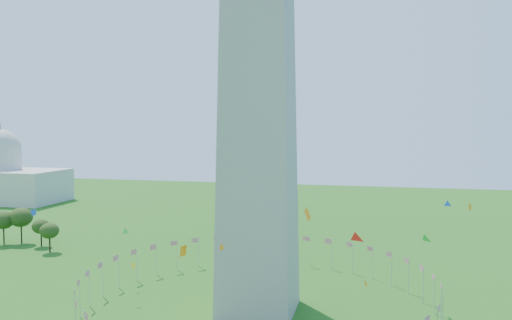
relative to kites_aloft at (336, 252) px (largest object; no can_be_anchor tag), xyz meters
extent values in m
cylinder|color=silver|center=(20.16, 30.06, -17.91)|extent=(0.24, 0.24, 9.00)
cylinder|color=silver|center=(19.55, 37.01, -17.91)|extent=(0.24, 0.24, 9.00)
cylinder|color=silver|center=(17.75, 43.74, -17.91)|extent=(0.24, 0.24, 9.00)
cylinder|color=silver|center=(14.80, 50.06, -17.91)|extent=(0.24, 0.24, 9.00)
cylinder|color=silver|center=(10.80, 55.77, -17.91)|extent=(0.24, 0.24, 9.00)
cylinder|color=silver|center=(5.87, 60.70, -17.91)|extent=(0.24, 0.24, 9.00)
cylinder|color=silver|center=(0.16, 64.70, -17.91)|extent=(0.24, 0.24, 9.00)
cylinder|color=silver|center=(-6.16, 67.65, -17.91)|extent=(0.24, 0.24, 9.00)
cylinder|color=silver|center=(-12.89, 69.45, -17.91)|extent=(0.24, 0.24, 9.00)
cylinder|color=silver|center=(-19.84, 70.06, -17.91)|extent=(0.24, 0.24, 9.00)
cylinder|color=silver|center=(-26.78, 69.45, -17.91)|extent=(0.24, 0.24, 9.00)
cylinder|color=silver|center=(-33.52, 67.65, -17.91)|extent=(0.24, 0.24, 9.00)
cylinder|color=silver|center=(-39.84, 64.70, -17.91)|extent=(0.24, 0.24, 9.00)
cylinder|color=silver|center=(-45.55, 60.70, -17.91)|extent=(0.24, 0.24, 9.00)
cylinder|color=silver|center=(-50.48, 55.77, -17.91)|extent=(0.24, 0.24, 9.00)
cylinder|color=silver|center=(-54.48, 50.06, -17.91)|extent=(0.24, 0.24, 9.00)
cylinder|color=silver|center=(-57.43, 43.74, -17.91)|extent=(0.24, 0.24, 9.00)
cylinder|color=silver|center=(-59.23, 37.01, -17.91)|extent=(0.24, 0.24, 9.00)
cylinder|color=silver|center=(-59.84, 30.06, -17.91)|extent=(0.24, 0.24, 9.00)
cylinder|color=silver|center=(-59.23, 23.12, -17.91)|extent=(0.24, 0.24, 9.00)
cylinder|color=silver|center=(-57.43, 16.38, -17.91)|extent=(0.24, 0.24, 9.00)
cylinder|color=silver|center=(-54.48, 10.06, -17.91)|extent=(0.24, 0.24, 9.00)
cylinder|color=silver|center=(19.55, 23.12, -17.91)|extent=(0.24, 0.24, 9.00)
plane|color=green|center=(15.16, 14.38, -0.24)|extent=(1.52, 2.25, 2.14)
plane|color=blue|center=(-62.69, 8.70, 2.45)|extent=(0.23, 1.52, 1.50)
plane|color=green|center=(-54.15, 31.49, -5.90)|extent=(0.71, 1.65, 1.78)
plane|color=orange|center=(-25.33, 19.17, -5.28)|extent=(1.29, 0.41, 1.33)
plane|color=orange|center=(-4.04, -4.98, 6.87)|extent=(1.67, 1.48, 2.11)
plane|color=orange|center=(23.41, 19.48, 5.07)|extent=(0.38, 1.39, 1.44)
plane|color=orange|center=(4.57, 15.16, -9.56)|extent=(0.77, 1.58, 1.73)
plane|color=orange|center=(-28.87, 6.47, -3.11)|extent=(1.89, 1.30, 2.14)
plane|color=yellow|center=(-54.96, 36.93, -16.04)|extent=(0.51, 1.66, 1.59)
plane|color=blue|center=(17.57, 6.10, 7.51)|extent=(1.08, 0.40, 1.08)
plane|color=red|center=(3.20, -1.21, 2.74)|extent=(2.09, 1.89, 2.41)
ellipsoid|color=#36521B|center=(-123.86, 71.68, -16.49)|extent=(7.57, 7.57, 11.83)
ellipsoid|color=#36521B|center=(-118.72, 74.47, -15.99)|extent=(8.22, 8.22, 12.84)
ellipsoid|color=#36521B|center=(-108.84, 72.27, -17.62)|extent=(6.12, 6.12, 9.57)
ellipsoid|color=#36521B|center=(-100.65, 65.68, -17.47)|extent=(6.31, 6.31, 9.86)
camera|label=1|loc=(5.65, -80.03, 20.31)|focal=35.00mm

